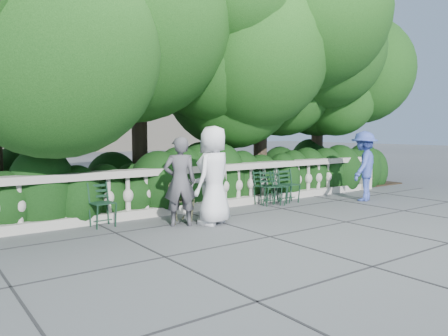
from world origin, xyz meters
TOP-DOWN VIEW (x-y plane):
  - ground at (0.00, 0.00)m, footprint 90.00×90.00m
  - balustrade at (0.00, 1.80)m, footprint 12.00×0.44m
  - shrub_hedge at (0.00, 3.00)m, footprint 15.00×2.60m
  - tree_canopy at (0.69, 3.19)m, footprint 15.04×6.52m
  - chair_b at (-2.49, 1.27)m, footprint 0.47×0.51m
  - chair_c at (1.58, 1.17)m, footprint 0.54×0.57m
  - chair_d at (1.58, 1.33)m, footprint 0.46×0.50m
  - chair_e at (2.24, 1.20)m, footprint 0.51×0.54m
  - chair_f at (1.98, 1.13)m, footprint 0.61×0.63m
  - chair_weathered at (-1.01, 0.71)m, footprint 0.65×0.64m
  - person_businessman at (-0.68, 0.40)m, footprint 1.08×0.92m
  - person_woman_grey at (-1.28, 0.64)m, footprint 0.72×0.61m
  - person_casual_man at (-0.60, 0.74)m, footprint 0.86×0.76m
  - person_older_blue at (3.99, 0.43)m, footprint 1.30×1.03m

SIDE VIEW (x-z plane):
  - ground at x=0.00m, z-range 0.00..0.00m
  - shrub_hedge at x=0.00m, z-range -0.85..0.85m
  - chair_b at x=-2.49m, z-range -0.42..0.42m
  - chair_c at x=1.58m, z-range -0.42..0.42m
  - chair_d at x=1.58m, z-range -0.42..0.42m
  - chair_e at x=2.24m, z-range -0.42..0.42m
  - chair_f at x=1.98m, z-range -0.42..0.42m
  - chair_weathered at x=-1.01m, z-range -0.42..0.42m
  - balustrade at x=0.00m, z-range -0.01..0.99m
  - person_casual_man at x=-0.60m, z-range 0.00..1.50m
  - person_woman_grey at x=-1.28m, z-range 0.00..1.68m
  - person_older_blue at x=3.99m, z-range 0.00..1.77m
  - person_businessman at x=-0.68m, z-range 0.00..1.88m
  - tree_canopy at x=0.69m, z-range 0.57..7.35m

